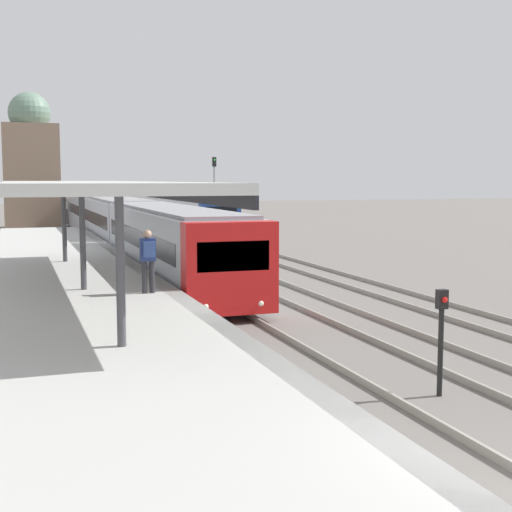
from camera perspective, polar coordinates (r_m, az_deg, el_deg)
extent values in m
cube|color=yellow|center=(7.91, 13.67, -16.21)|extent=(0.50, 80.00, 0.01)
cube|color=beige|center=(19.75, -13.81, 5.51)|extent=(4.00, 17.54, 0.20)
cube|color=black|center=(20.02, -8.18, 5.00)|extent=(0.08, 17.54, 0.24)
cylinder|color=#47474C|center=(12.88, -10.80, -1.19)|extent=(0.16, 0.16, 2.72)
cylinder|color=#47474C|center=(19.81, -13.70, 1.28)|extent=(0.16, 0.16, 2.72)
cylinder|color=#47474C|center=(26.79, -15.10, 2.47)|extent=(0.16, 0.16, 2.72)
cylinder|color=#2D2D33|center=(18.93, -8.92, -1.69)|extent=(0.14, 0.14, 0.85)
cylinder|color=#2D2D33|center=(18.96, -8.32, -1.66)|extent=(0.14, 0.14, 0.85)
cube|color=navy|center=(18.86, -8.65, 0.51)|extent=(0.40, 0.22, 0.60)
sphere|color=tan|center=(18.82, -8.67, 1.73)|extent=(0.22, 0.22, 0.22)
cube|color=#334C8E|center=(18.66, -8.54, 0.51)|extent=(0.30, 0.18, 0.40)
cube|color=red|center=(19.90, -2.09, -0.97)|extent=(2.66, 0.70, 2.59)
cube|color=black|center=(19.54, -1.82, -0.02)|extent=(2.07, 0.04, 0.83)
sphere|color=#EFEACC|center=(19.51, -4.04, -4.08)|extent=(0.16, 0.16, 0.16)
sphere|color=#EFEACC|center=(19.97, 0.40, -3.82)|extent=(0.16, 0.16, 0.16)
cube|color=#A8ADB7|center=(27.42, -6.83, 0.95)|extent=(2.66, 14.91, 2.59)
cube|color=gray|center=(27.33, -6.87, 3.79)|extent=(2.34, 14.61, 0.12)
cube|color=black|center=(27.40, -6.84, 1.55)|extent=(2.68, 13.71, 0.67)
cylinder|color=black|center=(22.64, -7.01, -3.25)|extent=(0.12, 0.70, 0.70)
cylinder|color=black|center=(23.20, -1.53, -2.98)|extent=(0.12, 0.70, 0.70)
cylinder|color=black|center=(32.09, -10.60, -0.54)|extent=(0.12, 0.70, 0.70)
cylinder|color=black|center=(32.49, -6.66, -0.39)|extent=(0.12, 0.70, 0.70)
cube|color=#A8ADB7|center=(42.42, -11.18, 2.71)|extent=(2.66, 14.91, 2.59)
cube|color=gray|center=(42.36, -11.22, 4.54)|extent=(2.34, 14.61, 0.12)
cube|color=black|center=(42.41, -11.19, 3.09)|extent=(2.68, 13.71, 0.67)
cylinder|color=black|center=(37.58, -11.84, 0.40)|extent=(0.12, 0.70, 0.70)
cylinder|color=black|center=(37.92, -8.45, 0.52)|extent=(0.12, 0.70, 0.70)
cylinder|color=black|center=(47.17, -13.32, 1.51)|extent=(0.12, 0.70, 0.70)
cylinder|color=black|center=(47.45, -10.60, 1.60)|extent=(0.12, 0.70, 0.70)
cube|color=#A8ADB7|center=(57.56, -13.26, 3.54)|extent=(2.66, 14.91, 2.59)
cube|color=gray|center=(57.51, -13.29, 4.89)|extent=(2.34, 14.61, 0.12)
cube|color=black|center=(57.54, -13.26, 3.82)|extent=(2.68, 13.71, 0.67)
cylinder|color=black|center=(52.70, -13.92, 1.97)|extent=(0.12, 0.70, 0.70)
cylinder|color=black|center=(52.95, -11.48, 2.05)|extent=(0.12, 0.70, 0.70)
cylinder|color=black|center=(62.34, -14.71, 2.57)|extent=(0.12, 0.70, 0.70)
cylinder|color=black|center=(62.55, -12.65, 2.63)|extent=(0.12, 0.70, 0.70)
cube|color=navy|center=(45.06, -2.91, 3.01)|extent=(2.61, 0.70, 2.59)
cube|color=black|center=(44.72, -2.80, 3.45)|extent=(2.04, 0.04, 0.83)
sphere|color=#EFEACC|center=(44.59, -3.75, 1.69)|extent=(0.16, 0.16, 0.16)
sphere|color=#EFEACC|center=(45.02, -1.82, 1.74)|extent=(0.16, 0.16, 0.16)
cube|color=silver|center=(51.94, -5.09, 3.41)|extent=(2.61, 13.57, 2.59)
cube|color=gray|center=(51.90, -5.11, 4.90)|extent=(2.30, 13.30, 0.12)
cube|color=black|center=(51.93, -5.09, 3.72)|extent=(2.63, 12.48, 0.67)
cylinder|color=black|center=(47.48, -5.10, 1.68)|extent=(0.12, 0.70, 0.70)
cylinder|color=black|center=(48.06, -2.53, 1.76)|extent=(0.12, 0.70, 0.70)
cylinder|color=black|center=(56.06, -7.27, 2.34)|extent=(0.12, 0.70, 0.70)
cylinder|color=black|center=(56.55, -5.06, 2.40)|extent=(0.12, 0.70, 0.70)
cube|color=silver|center=(65.53, -8.02, 3.94)|extent=(2.61, 13.57, 2.59)
cube|color=gray|center=(65.49, -8.04, 5.12)|extent=(2.30, 13.30, 0.12)
cube|color=black|center=(65.52, -8.03, 4.19)|extent=(2.63, 12.48, 0.67)
cylinder|color=black|center=(61.05, -8.24, 2.64)|extent=(0.12, 0.70, 0.70)
cylinder|color=black|center=(61.50, -6.20, 2.69)|extent=(0.12, 0.70, 0.70)
cylinder|color=black|center=(69.72, -9.60, 3.04)|extent=(0.12, 0.70, 0.70)
cylinder|color=black|center=(70.12, -7.80, 3.09)|extent=(0.12, 0.70, 0.70)
cube|color=silver|center=(79.23, -9.94, 4.28)|extent=(2.61, 13.57, 2.59)
cube|color=gray|center=(79.20, -9.96, 5.26)|extent=(2.30, 13.30, 0.12)
cube|color=black|center=(79.22, -9.95, 4.49)|extent=(2.63, 12.48, 0.67)
cylinder|color=black|center=(74.75, -10.24, 3.24)|extent=(0.12, 0.70, 0.70)
cylinder|color=black|center=(75.12, -8.56, 3.28)|extent=(0.12, 0.70, 0.70)
cylinder|color=black|center=(83.47, -11.16, 3.51)|extent=(0.12, 0.70, 0.70)
cylinder|color=black|center=(83.80, -9.65, 3.55)|extent=(0.12, 0.70, 0.70)
cylinder|color=black|center=(13.78, 14.54, -7.49)|extent=(0.10, 0.10, 1.65)
cube|color=black|center=(13.58, 14.65, -3.36)|extent=(0.20, 0.14, 0.36)
sphere|color=red|center=(13.51, 14.86, -3.42)|extent=(0.11, 0.11, 0.11)
cylinder|color=gray|center=(53.51, -3.35, 4.87)|extent=(0.14, 0.14, 5.67)
cube|color=black|center=(53.52, -3.36, 7.53)|extent=(0.28, 0.20, 0.70)
sphere|color=green|center=(53.41, -3.33, 7.68)|extent=(0.14, 0.14, 0.14)
cube|color=#89705B|center=(62.04, -17.52, 6.08)|extent=(4.42, 4.42, 8.50)
sphere|color=slate|center=(62.27, -17.68, 10.85)|extent=(3.40, 3.40, 3.40)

